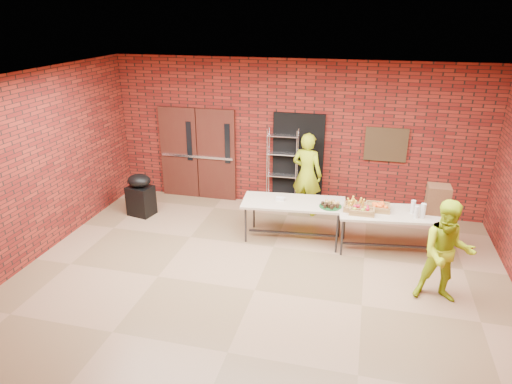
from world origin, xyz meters
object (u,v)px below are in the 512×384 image
wire_rack (282,169)px  coffee_dispenser (438,199)px  table_left (294,205)px  volunteer_woman (307,174)px  table_right (394,216)px  volunteer_man (447,253)px  covered_grill (141,195)px

wire_rack → coffee_dispenser: wire_rack is taller
table_left → volunteer_woman: (0.06, 1.25, 0.17)m
table_right → table_left: bearing=170.4°
coffee_dispenser → volunteer_man: size_ratio=0.31×
table_right → volunteer_man: size_ratio=1.25×
wire_rack → table_left: size_ratio=0.90×
volunteer_woman → volunteer_man: size_ratio=1.11×
coffee_dispenser → volunteer_woman: size_ratio=0.28×
volunteer_woman → volunteer_man: volunteer_woman is taller
covered_grill → volunteer_man: size_ratio=0.57×
table_right → volunteer_woman: size_ratio=1.13×
volunteer_woman → covered_grill: bearing=29.3°
table_left → table_right: (1.81, -0.06, 0.01)m
covered_grill → volunteer_woman: size_ratio=0.51×
wire_rack → coffee_dispenser: (3.02, -1.37, 0.15)m
volunteer_man → wire_rack: bearing=134.4°
table_left → table_right: size_ratio=0.98×
wire_rack → volunteer_man: bearing=-46.3°
table_left → coffee_dispenser: bearing=-3.1°
coffee_dispenser → volunteer_woman: bearing=154.7°
wire_rack → volunteer_woman: size_ratio=1.00×
coffee_dispenser → volunteer_man: 1.51m
table_right → volunteer_man: 1.50m
table_left → volunteer_man: size_ratio=1.22×
table_right → covered_grill: 5.17m
table_left → volunteer_woman: 1.27m
wire_rack → table_right: size_ratio=0.88×
covered_grill → table_right: bearing=7.0°
wire_rack → table_right: wire_rack is taller
wire_rack → covered_grill: wire_rack is taller
wire_rack → table_left: 1.57m
covered_grill → volunteer_woman: 3.55m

